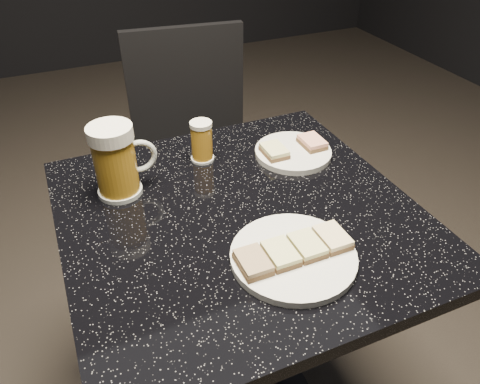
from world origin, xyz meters
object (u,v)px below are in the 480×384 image
chair (195,143)px  plate_small (293,152)px  table (240,293)px  plate_large (293,256)px  beer_mug (116,160)px  beer_tumbler (202,141)px

chair → plate_small: bearing=-82.8°
table → chair: (0.13, 0.71, -0.01)m
plate_small → table: 0.36m
plate_large → beer_mug: size_ratio=1.43×
plate_small → chair: size_ratio=0.21×
beer_tumbler → plate_small: bearing=-18.2°
plate_small → beer_tumbler: beer_tumbler is taller
beer_mug → chair: bearing=58.1°
plate_large → beer_tumbler: bearing=95.2°
table → beer_tumbler: size_ratio=7.65×
beer_mug → chair: (0.34, 0.55, -0.33)m
beer_tumbler → chair: chair is taller
plate_large → beer_mug: beer_mug is taller
plate_small → beer_tumbler: (-0.21, 0.07, 0.04)m
plate_large → beer_tumbler: beer_tumbler is taller
plate_small → table: bearing=-143.4°
plate_large → beer_mug: 0.41m
beer_mug → chair: size_ratio=0.18×
beer_mug → chair: 0.72m
beer_mug → beer_tumbler: 0.21m
table → beer_mug: beer_mug is taller
plate_small → chair: (-0.07, 0.56, -0.26)m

